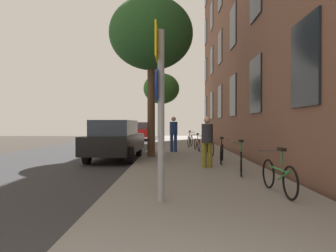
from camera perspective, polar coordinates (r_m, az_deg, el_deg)
name	(u,v)px	position (r m, az deg, el deg)	size (l,w,h in m)	color
ground_plane	(120,152)	(16.24, -8.94, -4.84)	(41.80, 41.80, 0.00)	#332D28
road_asphalt	(81,152)	(16.72, -16.07, -4.69)	(7.00, 38.00, 0.01)	#2D2D30
sidewalk	(187,151)	(16.02, 3.54, -4.70)	(4.20, 38.00, 0.12)	gray
sign_post	(160,99)	(5.34, -1.60, 5.14)	(0.16, 0.60, 3.09)	gray
traffic_light	(162,110)	(26.32, -1.10, 2.99)	(0.43, 0.24, 3.73)	black
tree_near	(151,35)	(13.31, -3.18, 16.72)	(3.51, 3.51, 6.63)	#4C3823
tree_far	(161,90)	(21.70, -1.25, 6.84)	(2.54, 2.54, 4.95)	#4C3823
bicycle_0	(279,176)	(6.36, 20.06, -8.76)	(0.42, 1.64, 0.91)	black
bicycle_1	(241,160)	(8.60, 13.55, -6.29)	(0.50, 1.59, 0.93)	black
bicycle_2	(222,152)	(10.92, 10.07, -4.91)	(0.52, 1.67, 0.91)	black
bicycle_3	(209,147)	(13.26, 7.63, -3.89)	(0.42, 1.63, 0.96)	black
bicycle_4	(197,144)	(15.62, 5.49, -3.34)	(0.42, 1.61, 0.89)	black
bicycle_5	(190,141)	(17.99, 4.19, -2.73)	(0.52, 1.64, 0.97)	black
pedestrian_0	(207,138)	(9.55, 7.39, -2.31)	(0.50, 0.50, 1.60)	olive
pedestrian_1	(174,132)	(14.91, 1.06, -1.07)	(0.54, 0.54, 1.72)	navy
car_0	(115,139)	(12.71, -9.84, -2.49)	(1.96, 4.53, 1.62)	black
car_1	(143,131)	(28.02, -4.79, -0.91)	(1.94, 4.26, 1.62)	red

